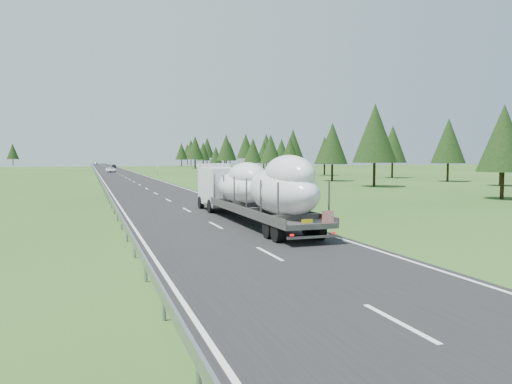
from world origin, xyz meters
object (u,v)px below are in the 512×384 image
object	(u,v)px
distant_van	(111,170)
highway_sign	(158,167)
distant_car_dark	(114,166)
distant_car_blue	(96,164)
boat_truck	(252,188)

from	to	relation	value
distant_van	highway_sign	bearing A→B (deg)	-75.03
distant_car_dark	distant_car_blue	bearing A→B (deg)	98.16
boat_truck	distant_car_blue	xyz separation A→B (m)	(-5.39, 244.29, -1.47)
highway_sign	boat_truck	xyz separation A→B (m)	(-4.83, -79.57, 0.35)
boat_truck	distant_car_blue	bearing A→B (deg)	91.26
highway_sign	distant_car_dark	distance (m)	86.15
distant_car_blue	distant_car_dark	bearing A→B (deg)	-85.92
highway_sign	distant_car_dark	xyz separation A→B (m)	(-4.88, 86.00, -1.10)
highway_sign	distant_van	distance (m)	29.93
boat_truck	distant_car_dark	size ratio (longest dim) A/B	4.52
distant_car_dark	distant_car_blue	xyz separation A→B (m)	(-5.34, 78.72, -0.02)
boat_truck	distant_car_dark	xyz separation A→B (m)	(-0.05, 165.57, -1.45)
highway_sign	distant_car_dark	bearing A→B (deg)	93.25
highway_sign	boat_truck	bearing A→B (deg)	-93.47
boat_truck	distant_van	world-z (taller)	boat_truck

